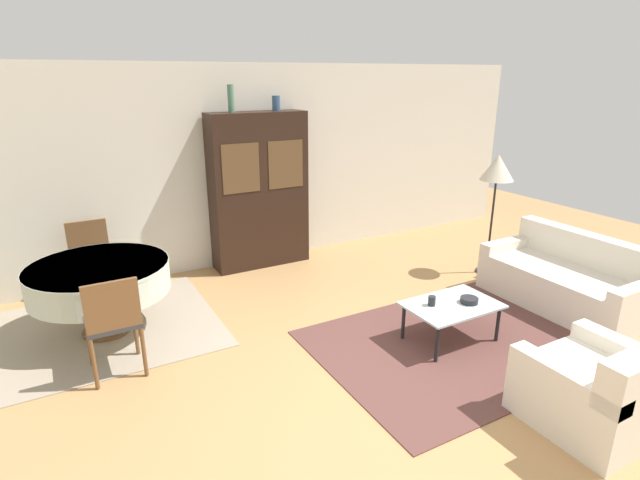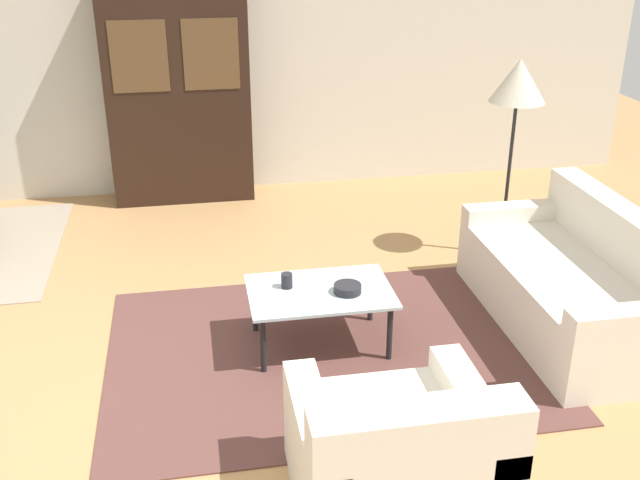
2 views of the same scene
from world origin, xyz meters
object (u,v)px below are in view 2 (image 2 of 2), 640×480
object	(u,v)px
couch	(575,285)
display_cabinet	(178,92)
floor_lamp	(518,88)
armchair	(397,458)
bowl	(348,289)
cup	(287,281)
coffee_table	(320,296)

from	to	relation	value
couch	display_cabinet	xyz separation A→B (m)	(-2.54, 2.96, 0.75)
display_cabinet	floor_lamp	world-z (taller)	display_cabinet
armchair	bowl	world-z (taller)	armchair
floor_lamp	cup	world-z (taller)	floor_lamp
floor_lamp	coffee_table	bearing A→B (deg)	-146.62
floor_lamp	cup	size ratio (longest dim) A/B	16.47
cup	armchair	bearing A→B (deg)	-79.60
coffee_table	floor_lamp	xyz separation A→B (m)	(1.72, 1.13, 1.01)
couch	bowl	bearing A→B (deg)	90.80
floor_lamp	bowl	size ratio (longest dim) A/B	9.15
floor_lamp	bowl	distance (m)	2.18
floor_lamp	bowl	world-z (taller)	floor_lamp
armchair	coffee_table	size ratio (longest dim) A/B	1.01
coffee_table	display_cabinet	distance (m)	3.11
coffee_table	bowl	bearing A→B (deg)	-20.57
coffee_table	armchair	bearing A→B (deg)	-86.67
coffee_table	couch	bearing A→B (deg)	-1.31
floor_lamp	cup	distance (m)	2.38
bowl	cup	bearing A→B (deg)	159.62
display_cabinet	bowl	xyz separation A→B (m)	(0.97, -2.98, -0.62)
armchair	display_cabinet	size ratio (longest dim) A/B	0.44
display_cabinet	bowl	size ratio (longest dim) A/B	12.05
couch	coffee_table	size ratio (longest dim) A/B	1.96
couch	armchair	size ratio (longest dim) A/B	1.94
coffee_table	cup	world-z (taller)	cup
cup	couch	bearing A→B (deg)	-3.36
coffee_table	floor_lamp	world-z (taller)	floor_lamp
couch	bowl	xyz separation A→B (m)	(-1.57, -0.02, 0.13)
coffee_table	cup	bearing A→B (deg)	159.78
cup	coffee_table	bearing A→B (deg)	-20.22
armchair	coffee_table	world-z (taller)	armchair
coffee_table	cup	distance (m)	0.23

